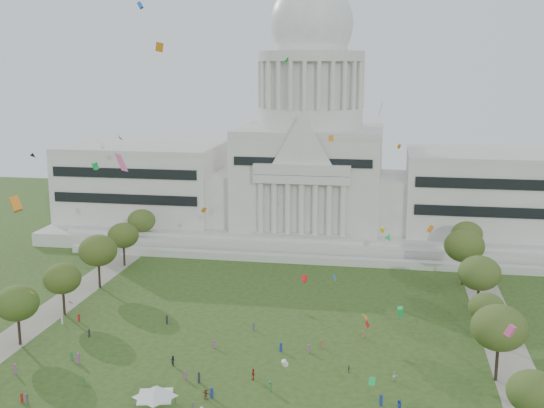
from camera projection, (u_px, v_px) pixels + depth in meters
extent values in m
plane|color=#2D4619|center=(223.00, 408.00, 108.52)|extent=(400.00, 400.00, 0.00)
cube|color=beige|center=(310.00, 227.00, 219.01)|extent=(160.00, 60.00, 4.00)
cube|color=beige|center=(295.00, 259.00, 187.39)|extent=(130.00, 3.00, 2.00)
cube|color=beige|center=(299.00, 246.00, 194.80)|extent=(140.00, 3.00, 5.00)
cube|color=beige|center=(144.00, 183.00, 224.75)|extent=(50.00, 34.00, 22.00)
cube|color=beige|center=(490.00, 194.00, 206.07)|extent=(50.00, 34.00, 22.00)
cube|color=beige|center=(225.00, 196.00, 218.67)|extent=(12.00, 26.00, 16.00)
cube|color=beige|center=(396.00, 202.00, 209.50)|extent=(12.00, 26.00, 16.00)
cube|color=beige|center=(310.00, 179.00, 214.80)|extent=(44.00, 38.00, 28.00)
cube|color=beige|center=(302.00, 179.00, 194.86)|extent=(28.00, 3.00, 2.40)
cube|color=black|center=(124.00, 186.00, 207.75)|extent=(46.00, 0.40, 11.00)
cube|color=black|center=(499.00, 198.00, 189.08)|extent=(46.00, 0.40, 11.00)
cylinder|color=beige|center=(311.00, 117.00, 210.86)|extent=(32.00, 32.00, 6.00)
cylinder|color=beige|center=(311.00, 84.00, 208.83)|extent=(28.00, 28.00, 14.00)
cylinder|color=beige|center=(311.00, 56.00, 207.11)|extent=(32.40, 32.40, 3.00)
cylinder|color=beige|center=(311.00, 38.00, 205.99)|extent=(22.00, 22.00, 8.00)
ellipsoid|color=silver|center=(312.00, 24.00, 205.18)|extent=(25.00, 25.00, 26.20)
cube|color=gray|center=(39.00, 320.00, 145.59)|extent=(8.00, 160.00, 0.04)
cube|color=gray|center=(507.00, 352.00, 129.29)|extent=(8.00, 160.00, 0.04)
ellipsoid|color=#39511D|center=(533.00, 392.00, 97.42)|extent=(7.58, 7.58, 6.20)
cylinder|color=black|center=(19.00, 331.00, 132.30)|extent=(0.56, 0.56, 5.47)
ellipsoid|color=#314C15|center=(17.00, 303.00, 131.12)|extent=(8.42, 8.42, 6.89)
cylinder|color=black|center=(497.00, 364.00, 117.20)|extent=(0.56, 0.56, 6.20)
ellipsoid|color=#3D511E|center=(499.00, 328.00, 115.87)|extent=(9.55, 9.55, 7.82)
cylinder|color=black|center=(64.00, 303.00, 148.17)|extent=(0.56, 0.56, 5.27)
ellipsoid|color=#364714|center=(62.00, 278.00, 147.04)|extent=(8.12, 8.12, 6.65)
cylinder|color=black|center=(485.00, 331.00, 133.77)|extent=(0.56, 0.56, 4.56)
ellipsoid|color=#3A4D1D|center=(487.00, 307.00, 132.79)|extent=(7.01, 7.01, 5.74)
cylinder|color=black|center=(99.00, 276.00, 165.94)|extent=(0.56, 0.56, 6.03)
ellipsoid|color=#384816|center=(98.00, 250.00, 164.64)|extent=(9.29, 9.29, 7.60)
cylinder|color=black|center=(478.00, 301.00, 148.57)|extent=(0.56, 0.56, 5.97)
ellipsoid|color=#3A4F1E|center=(480.00, 273.00, 147.28)|extent=(9.19, 9.19, 7.52)
cylinder|color=black|center=(124.00, 256.00, 184.12)|extent=(0.56, 0.56, 5.41)
ellipsoid|color=#354615|center=(123.00, 235.00, 182.96)|extent=(8.33, 8.33, 6.81)
cylinder|color=black|center=(463.00, 272.00, 168.17)|extent=(0.56, 0.56, 6.37)
ellipsoid|color=#394A18|center=(464.00, 246.00, 166.80)|extent=(9.82, 9.82, 8.03)
cylinder|color=black|center=(142.00, 239.00, 201.89)|extent=(0.56, 0.56, 5.32)
ellipsoid|color=#394C1B|center=(142.00, 221.00, 200.75)|extent=(8.19, 8.19, 6.70)
cylinder|color=black|center=(466.00, 255.00, 185.14)|extent=(0.56, 0.56, 5.47)
ellipsoid|color=#394F18|center=(467.00, 234.00, 183.97)|extent=(8.42, 8.42, 6.89)
cylinder|color=#4C4C4C|center=(146.00, 395.00, 110.45)|extent=(0.12, 0.12, 2.21)
cylinder|color=#4C4C4C|center=(175.00, 397.00, 109.61)|extent=(0.12, 0.12, 2.21)
cube|color=silver|center=(155.00, 396.00, 107.40)|extent=(6.45, 6.45, 0.18)
pyramid|color=silver|center=(155.00, 391.00, 107.20)|extent=(9.02, 9.02, 1.77)
imported|color=navy|center=(399.00, 406.00, 107.05)|extent=(1.18, 1.15, 2.05)
imported|color=silver|center=(395.00, 376.00, 117.52)|extent=(0.94, 0.91, 1.67)
imported|color=#33723F|center=(270.00, 386.00, 113.63)|extent=(0.77, 1.31, 1.93)
imported|color=#B21E1E|center=(253.00, 374.00, 117.97)|extent=(0.87, 1.29, 2.03)
imported|color=olive|center=(206.00, 394.00, 111.04)|extent=(1.94, 1.32, 1.95)
imported|color=#26262B|center=(173.00, 361.00, 123.44)|extent=(1.08, 0.97, 1.89)
imported|color=#4C4C51|center=(349.00, 369.00, 120.84)|extent=(0.67, 0.90, 1.36)
cube|color=#B21E1E|center=(22.00, 398.00, 110.14)|extent=(0.34, 0.45, 1.52)
cube|color=olive|center=(363.00, 334.00, 135.94)|extent=(0.48, 0.43, 1.53)
cube|color=#994C8C|center=(78.00, 358.00, 124.37)|extent=(0.37, 0.54, 1.94)
cube|color=#26262B|center=(89.00, 333.00, 136.31)|extent=(0.28, 0.43, 1.61)
cube|color=#4C4C51|center=(27.00, 399.00, 109.26)|extent=(0.42, 0.56, 1.88)
cube|color=#26262B|center=(167.00, 320.00, 143.18)|extent=(0.54, 0.59, 1.89)
cube|color=silver|center=(62.00, 320.00, 143.12)|extent=(0.48, 0.48, 1.58)
cube|color=#4C4C51|center=(193.00, 406.00, 107.37)|extent=(0.38, 0.47, 1.53)
cube|color=olive|center=(321.00, 344.00, 131.01)|extent=(0.52, 0.50, 1.68)
cube|color=#994C8C|center=(309.00, 349.00, 128.87)|extent=(0.34, 0.48, 1.64)
cube|color=navy|center=(381.00, 400.00, 109.02)|extent=(0.54, 0.58, 1.85)
cube|color=#994C8C|center=(214.00, 344.00, 131.05)|extent=(0.41, 0.47, 1.50)
cube|color=#33723F|center=(84.00, 382.00, 115.46)|extent=(0.48, 0.48, 1.57)
cube|color=navy|center=(212.00, 393.00, 111.44)|extent=(0.49, 0.32, 1.79)
cube|color=#994C8C|center=(185.00, 375.00, 118.04)|extent=(0.34, 0.46, 1.55)
cube|color=navy|center=(281.00, 347.00, 129.49)|extent=(0.49, 0.53, 1.72)
cube|color=#4C4C51|center=(254.00, 327.00, 139.68)|extent=(0.47, 0.52, 1.67)
cube|color=#26262B|center=(199.00, 378.00, 116.73)|extent=(0.53, 0.61, 1.95)
cube|color=#994C8C|center=(15.00, 369.00, 120.03)|extent=(0.59, 0.59, 1.94)
cube|color=#33723F|center=(72.00, 356.00, 125.61)|extent=(0.50, 0.39, 1.66)
cube|color=#B21E1E|center=(79.00, 318.00, 144.47)|extent=(0.38, 0.50, 1.69)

